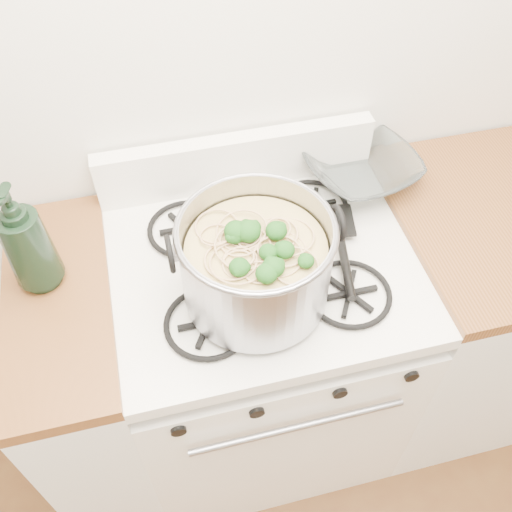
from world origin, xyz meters
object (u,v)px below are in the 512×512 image
Objects in this scene: stock_pot at (256,264)px; bottle at (25,239)px; gas_range at (263,357)px; glass_bowl at (360,173)px; spatula at (336,219)px.

stock_pot is 1.27× the size of bottle.
glass_bowl is (0.33, 0.22, 0.50)m from gas_range.
glass_bowl is 0.88m from bottle.
bottle reaches higher than gas_range.
spatula is at bearing 19.36° from bottle.
glass_bowl is at bearing 40.07° from stock_pot.
bottle is (-0.74, -0.01, 0.13)m from spatula.
spatula is at bearing 18.97° from gas_range.
gas_range is 0.83m from bottle.
stock_pot is at bearing -114.89° from gas_range.
gas_range is 0.64m from glass_bowl.
stock_pot is at bearing 0.18° from bottle.
spatula reaches higher than gas_range.
glass_bowl is (0.12, 0.15, 0.00)m from spatula.
stock_pot is 0.51m from bottle.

